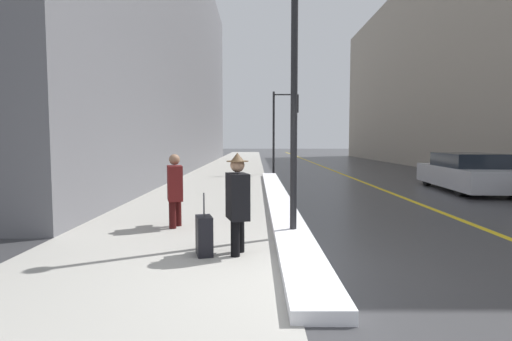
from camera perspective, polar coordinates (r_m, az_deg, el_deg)
The scene contains 12 objects.
ground_plane at distance 5.20m, azimuth 4.78°, elevation -14.99°, with size 160.00×160.00×0.00m, color #38383A.
sidewalk_slab at distance 20.03m, azimuth -4.73°, elevation -0.63°, with size 4.00×80.00×0.01m.
road_centre_stripe at distance 20.46m, azimuth 12.27°, elevation -0.62°, with size 0.16×80.00×0.00m.
snow_bank_curb at distance 11.48m, azimuth 2.89°, elevation -3.93°, with size 0.63×15.58×0.15m.
building_facade_left at distance 26.27m, azimuth -15.30°, elevation 15.62°, with size 6.00×36.00×13.89m.
building_facade_right at distance 30.43m, azimuth 26.65°, elevation 12.73°, with size 6.00×36.00×12.84m.
lamp_post at distance 7.13m, azimuth 5.20°, elevation 14.12°, with size 0.28×0.28×4.91m.
traffic_light_near at distance 20.43m, azimuth 4.11°, elevation 7.95°, with size 1.31×0.32×4.18m.
pedestrian_nearside at distance 5.98m, azimuth -2.96°, elevation -4.17°, with size 0.39×0.71×1.54m.
pedestrian_with_shoulder_bag at distance 8.00m, azimuth -11.79°, elevation -2.35°, with size 0.39×0.71×1.45m.
parked_car_silver at distance 15.47m, azimuth 27.55°, elevation -0.28°, with size 2.13×4.87×1.29m.
rolling_suitcase at distance 6.06m, azimuth -7.68°, elevation -9.26°, with size 0.31×0.41×0.95m.
Camera 1 is at (-0.44, -4.89, 1.72)m, focal length 28.00 mm.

